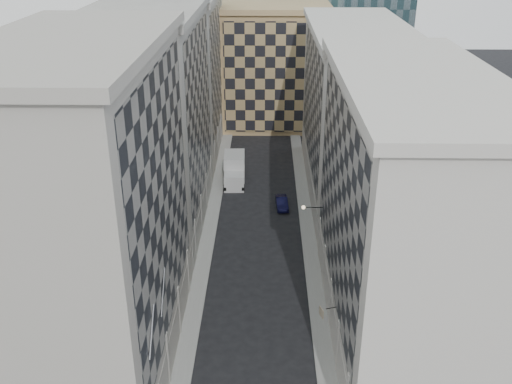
# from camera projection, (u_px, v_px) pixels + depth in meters

# --- Properties ---
(sidewalk_west) EXTENTS (1.50, 100.00, 0.15)m
(sidewalk_west) POSITION_uv_depth(u_px,v_px,m) (209.00, 233.00, 60.28)
(sidewalk_west) COLOR gray
(sidewalk_west) RESTS_ON ground
(sidewalk_east) EXTENTS (1.50, 100.00, 0.15)m
(sidewalk_east) POSITION_uv_depth(u_px,v_px,m) (308.00, 234.00, 60.10)
(sidewalk_east) COLOR gray
(sidewalk_east) RESTS_ON ground
(bldg_left_a) EXTENTS (10.80, 22.80, 23.70)m
(bldg_left_a) POSITION_uv_depth(u_px,v_px,m) (92.00, 218.00, 38.18)
(bldg_left_a) COLOR #A19D91
(bldg_left_a) RESTS_ON ground
(bldg_left_b) EXTENTS (10.80, 22.80, 22.70)m
(bldg_left_b) POSITION_uv_depth(u_px,v_px,m) (153.00, 122.00, 58.31)
(bldg_left_b) COLOR gray
(bldg_left_b) RESTS_ON ground
(bldg_left_c) EXTENTS (10.80, 22.80, 21.70)m
(bldg_left_c) POSITION_uv_depth(u_px,v_px,m) (182.00, 76.00, 78.44)
(bldg_left_c) COLOR #A19D91
(bldg_left_c) RESTS_ON ground
(bldg_right_a) EXTENTS (10.80, 26.80, 20.70)m
(bldg_right_a) POSITION_uv_depth(u_px,v_px,m) (403.00, 213.00, 42.08)
(bldg_right_a) COLOR beige
(bldg_right_a) RESTS_ON ground
(bldg_right_b) EXTENTS (10.80, 28.80, 19.70)m
(bldg_right_b) POSITION_uv_depth(u_px,v_px,m) (353.00, 111.00, 66.72)
(bldg_right_b) COLOR beige
(bldg_right_b) RESTS_ON ground
(tan_block) EXTENTS (16.80, 14.80, 18.80)m
(tan_block) POSITION_uv_depth(u_px,v_px,m) (275.00, 65.00, 90.48)
(tan_block) COLOR tan
(tan_block) RESTS_ON ground
(flagpoles_left) EXTENTS (0.10, 6.33, 2.33)m
(flagpoles_left) POSITION_uv_depth(u_px,v_px,m) (158.00, 311.00, 35.20)
(flagpoles_left) COLOR gray
(flagpoles_left) RESTS_ON ground
(bracket_lamp) EXTENTS (1.98, 0.36, 0.36)m
(bracket_lamp) POSITION_uv_depth(u_px,v_px,m) (305.00, 207.00, 52.08)
(bracket_lamp) COLOR black
(bracket_lamp) RESTS_ON ground
(box_truck) EXTENTS (2.75, 6.34, 3.43)m
(box_truck) POSITION_uv_depth(u_px,v_px,m) (234.00, 171.00, 71.90)
(box_truck) COLOR #BCBCBC
(box_truck) RESTS_ON ground
(dark_car) EXTENTS (1.56, 3.78, 1.22)m
(dark_car) POSITION_uv_depth(u_px,v_px,m) (282.00, 203.00, 65.61)
(dark_car) COLOR #0E0E34
(dark_car) RESTS_ON ground
(shop_sign) EXTENTS (1.25, 0.72, 0.81)m
(shop_sign) POSITION_uv_depth(u_px,v_px,m) (322.00, 312.00, 41.83)
(shop_sign) COLOR black
(shop_sign) RESTS_ON ground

